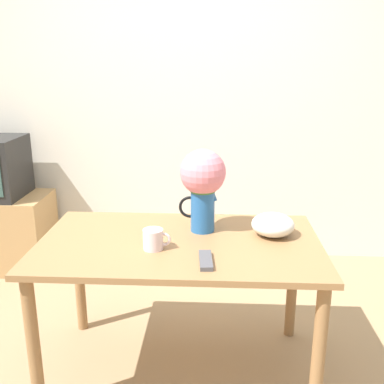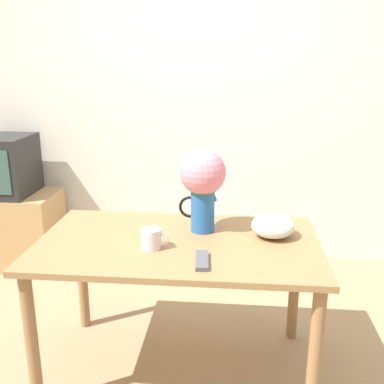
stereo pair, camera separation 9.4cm
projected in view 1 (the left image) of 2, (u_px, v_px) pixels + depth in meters
name	position (u px, v px, depth m)	size (l,w,h in m)	color
wall_back	(189.00, 100.00, 3.55)	(8.00, 0.05, 2.60)	silver
table	(179.00, 259.00, 2.25)	(1.39, 0.82, 0.74)	olive
flower_vase	(203.00, 181.00, 2.29)	(0.24, 0.23, 0.43)	#235B9E
coffee_mug	(154.00, 239.00, 2.12)	(0.13, 0.10, 0.10)	silver
white_bowl	(273.00, 225.00, 2.28)	(0.22, 0.22, 0.11)	silver
remote_control	(206.00, 260.00, 1.99)	(0.07, 0.19, 0.02)	#4C4C51
tv_stand	(1.00, 231.00, 3.57)	(0.77, 0.47, 0.59)	tan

